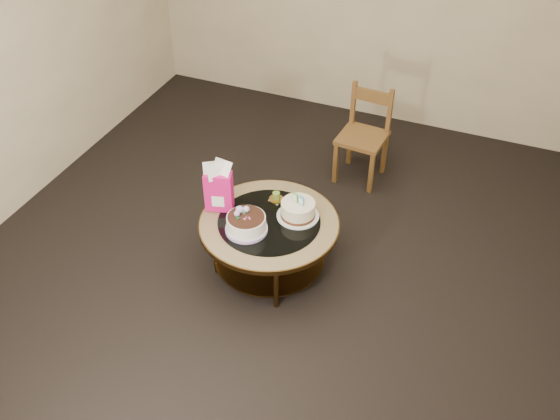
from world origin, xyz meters
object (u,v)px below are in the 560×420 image
at_px(cream_cake, 298,210).
at_px(dining_chair, 364,135).
at_px(decorated_cake, 246,224).
at_px(gift_bag, 218,186).
at_px(coffee_table, 269,229).

relative_size(cream_cake, dining_chair, 0.37).
relative_size(decorated_cake, gift_bag, 0.76).
relative_size(coffee_table, gift_bag, 2.57).
relative_size(decorated_cake, cream_cake, 0.98).
bearing_deg(gift_bag, decorated_cake, -44.86).
bearing_deg(cream_cake, gift_bag, -149.28).
bearing_deg(decorated_cake, cream_cake, 44.99).
bearing_deg(cream_cake, coffee_table, -125.31).
height_order(coffee_table, gift_bag, gift_bag).
bearing_deg(dining_chair, gift_bag, -111.19).
bearing_deg(dining_chair, coffee_table, -96.95).
xyz_separation_m(coffee_table, gift_bag, (-0.39, 0.00, 0.28)).
distance_m(cream_cake, gift_bag, 0.59).
bearing_deg(dining_chair, cream_cake, -90.58).
height_order(gift_bag, dining_chair, gift_bag).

